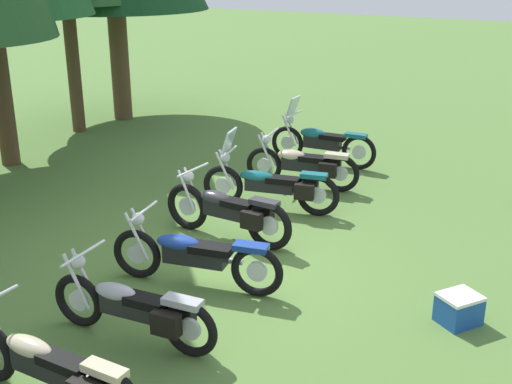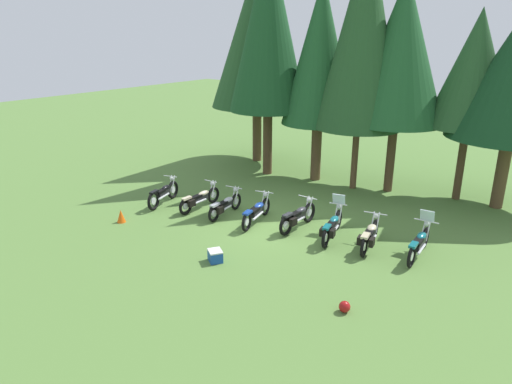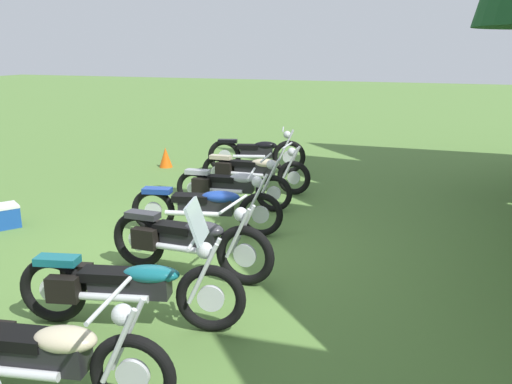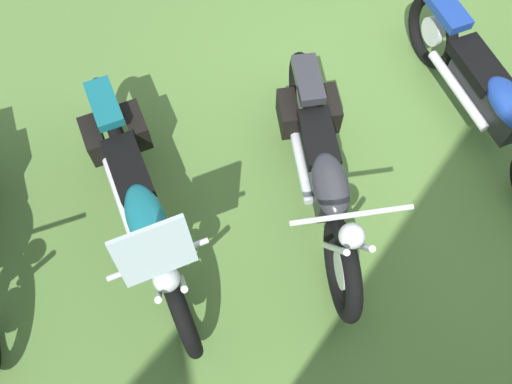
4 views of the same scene
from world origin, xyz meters
name	(u,v)px [view 1 (image 1 of 4)]	position (x,y,z in m)	size (l,w,h in m)	color
ground_plane	(214,262)	(0.00, 0.00, 0.00)	(80.00, 80.00, 0.00)	#547A38
motorcycle_1	(51,368)	(-3.39, -0.42, 0.43)	(0.63, 2.31, 0.99)	black
motorcycle_2	(135,307)	(-2.11, -0.36, 0.43)	(0.75, 2.15, 0.98)	black
motorcycle_3	(194,255)	(-0.71, -0.17, 0.45)	(0.83, 2.35, 1.00)	black
motorcycle_4	(229,211)	(0.79, 0.24, 0.47)	(0.78, 2.26, 1.03)	black
motorcycle_5	(271,185)	(2.17, 0.26, 0.47)	(0.89, 2.36, 1.37)	black
motorcycle_6	(304,164)	(3.51, 0.31, 0.45)	(0.87, 2.17, 1.01)	black
motorcycle_7	(321,141)	(5.01, 0.65, 0.49)	(0.78, 2.31, 1.37)	black
picnic_cooler	(459,309)	(0.10, -3.41, 0.19)	(0.60, 0.58, 0.37)	#19479E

